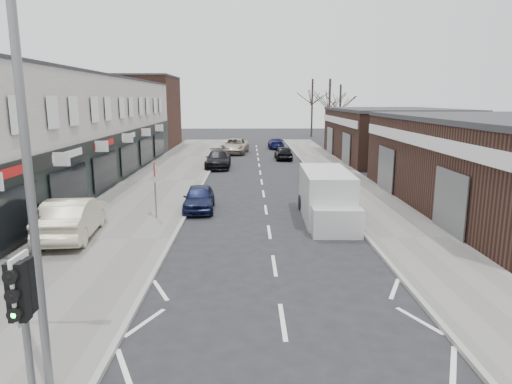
{
  "coord_description": "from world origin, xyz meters",
  "views": [
    {
      "loc": [
        -0.84,
        -8.71,
        5.56
      ],
      "look_at": [
        -0.63,
        5.81,
        2.6
      ],
      "focal_mm": 32.0,
      "sensor_mm": 36.0,
      "label": 1
    }
  ],
  "objects_px": {
    "pedestrian": "(37,230)",
    "parked_car_right_b": "(283,153)",
    "warning_sign": "(155,174)",
    "parked_car_left_a": "(199,198)",
    "traffic_light": "(23,304)",
    "parked_car_left_c": "(235,146)",
    "sedan_on_pavement": "(72,217)",
    "street_lamp": "(37,155)",
    "parked_car_right_c": "(276,143)",
    "white_van": "(326,197)",
    "parked_car_left_b": "(218,159)",
    "parked_car_right_a": "(314,174)"
  },
  "relations": [
    {
      "from": "pedestrian",
      "to": "parked_car_right_b",
      "type": "distance_m",
      "value": 28.65
    },
    {
      "from": "warning_sign",
      "to": "parked_car_left_a",
      "type": "bearing_deg",
      "value": 47.91
    },
    {
      "from": "traffic_light",
      "to": "parked_car_left_c",
      "type": "height_order",
      "value": "traffic_light"
    },
    {
      "from": "sedan_on_pavement",
      "to": "street_lamp",
      "type": "bearing_deg",
      "value": 103.52
    },
    {
      "from": "sedan_on_pavement",
      "to": "parked_car_right_c",
      "type": "xyz_separation_m",
      "value": [
        10.13,
        34.57,
        -0.32
      ]
    },
    {
      "from": "white_van",
      "to": "parked_car_right_b",
      "type": "relative_size",
      "value": 1.58
    },
    {
      "from": "street_lamp",
      "to": "parked_car_left_a",
      "type": "relative_size",
      "value": 2.14
    },
    {
      "from": "parked_car_right_b",
      "to": "parked_car_left_a",
      "type": "bearing_deg",
      "value": 72.61
    },
    {
      "from": "pedestrian",
      "to": "parked_car_left_a",
      "type": "height_order",
      "value": "pedestrian"
    },
    {
      "from": "parked_car_left_b",
      "to": "parked_car_right_b",
      "type": "relative_size",
      "value": 1.29
    },
    {
      "from": "parked_car_right_b",
      "to": "parked_car_left_b",
      "type": "bearing_deg",
      "value": 40.84
    },
    {
      "from": "warning_sign",
      "to": "parked_car_right_c",
      "type": "distance_m",
      "value": 32.52
    },
    {
      "from": "traffic_light",
      "to": "white_van",
      "type": "relative_size",
      "value": 0.52
    },
    {
      "from": "pedestrian",
      "to": "parked_car_right_c",
      "type": "xyz_separation_m",
      "value": [
        10.73,
        36.4,
        -0.33
      ]
    },
    {
      "from": "warning_sign",
      "to": "sedan_on_pavement",
      "type": "distance_m",
      "value": 4.24
    },
    {
      "from": "pedestrian",
      "to": "street_lamp",
      "type": "bearing_deg",
      "value": 100.02
    },
    {
      "from": "parked_car_left_a",
      "to": "sedan_on_pavement",
      "type": "bearing_deg",
      "value": -135.25
    },
    {
      "from": "white_van",
      "to": "parked_car_left_c",
      "type": "xyz_separation_m",
      "value": [
        -5.13,
        26.81,
        -0.32
      ]
    },
    {
      "from": "sedan_on_pavement",
      "to": "parked_car_right_a",
      "type": "bearing_deg",
      "value": -137.98
    },
    {
      "from": "warning_sign",
      "to": "parked_car_right_b",
      "type": "xyz_separation_m",
      "value": [
        7.51,
        21.73,
        -1.55
      ]
    },
    {
      "from": "pedestrian",
      "to": "parked_car_right_a",
      "type": "height_order",
      "value": "pedestrian"
    },
    {
      "from": "white_van",
      "to": "parked_car_right_a",
      "type": "bearing_deg",
      "value": 87.04
    },
    {
      "from": "white_van",
      "to": "parked_car_right_a",
      "type": "distance_m",
      "value": 9.63
    },
    {
      "from": "parked_car_left_b",
      "to": "parked_car_left_c",
      "type": "bearing_deg",
      "value": 83.99
    },
    {
      "from": "warning_sign",
      "to": "sedan_on_pavement",
      "type": "relative_size",
      "value": 0.55
    },
    {
      "from": "street_lamp",
      "to": "warning_sign",
      "type": "relative_size",
      "value": 2.96
    },
    {
      "from": "street_lamp",
      "to": "parked_car_right_b",
      "type": "bearing_deg",
      "value": 78.73
    },
    {
      "from": "street_lamp",
      "to": "sedan_on_pavement",
      "type": "relative_size",
      "value": 1.63
    },
    {
      "from": "warning_sign",
      "to": "sedan_on_pavement",
      "type": "height_order",
      "value": "warning_sign"
    },
    {
      "from": "parked_car_left_a",
      "to": "parked_car_left_c",
      "type": "bearing_deg",
      "value": 85.27
    },
    {
      "from": "parked_car_left_a",
      "to": "parked_car_left_b",
      "type": "height_order",
      "value": "parked_car_left_b"
    },
    {
      "from": "street_lamp",
      "to": "white_van",
      "type": "relative_size",
      "value": 1.34
    },
    {
      "from": "warning_sign",
      "to": "pedestrian",
      "type": "relative_size",
      "value": 1.64
    },
    {
      "from": "traffic_light",
      "to": "parked_car_right_b",
      "type": "xyz_separation_m",
      "value": [
        6.75,
        35.75,
        -1.77
      ]
    },
    {
      "from": "parked_car_left_c",
      "to": "parked_car_right_c",
      "type": "bearing_deg",
      "value": 52.41
    },
    {
      "from": "white_van",
      "to": "pedestrian",
      "type": "bearing_deg",
      "value": -155.65
    },
    {
      "from": "sedan_on_pavement",
      "to": "parked_car_left_a",
      "type": "relative_size",
      "value": 1.31
    },
    {
      "from": "sedan_on_pavement",
      "to": "parked_car_left_a",
      "type": "xyz_separation_m",
      "value": [
        4.53,
        4.88,
        -0.29
      ]
    },
    {
      "from": "white_van",
      "to": "parked_car_left_a",
      "type": "xyz_separation_m",
      "value": [
        -6.15,
        1.96,
        -0.46
      ]
    },
    {
      "from": "sedan_on_pavement",
      "to": "parked_car_left_c",
      "type": "bearing_deg",
      "value": -106.14
    },
    {
      "from": "street_lamp",
      "to": "parked_car_left_a",
      "type": "xyz_separation_m",
      "value": [
        1.13,
        14.75,
        -3.98
      ]
    },
    {
      "from": "street_lamp",
      "to": "parked_car_left_a",
      "type": "distance_m",
      "value": 15.32
    },
    {
      "from": "pedestrian",
      "to": "parked_car_left_c",
      "type": "bearing_deg",
      "value": -117.51
    },
    {
      "from": "white_van",
      "to": "parked_car_right_b",
      "type": "height_order",
      "value": "white_van"
    },
    {
      "from": "parked_car_right_b",
      "to": "parked_car_right_c",
      "type": "xyz_separation_m",
      "value": [
        -0.15,
        9.9,
        -0.04
      ]
    },
    {
      "from": "street_lamp",
      "to": "parked_car_left_c",
      "type": "xyz_separation_m",
      "value": [
        2.15,
        39.6,
        -3.85
      ]
    },
    {
      "from": "parked_car_left_c",
      "to": "pedestrian",
      "type": "bearing_deg",
      "value": -95.2
    },
    {
      "from": "pedestrian",
      "to": "parked_car_left_b",
      "type": "xyz_separation_m",
      "value": [
        5.13,
        21.31,
        -0.23
      ]
    },
    {
      "from": "white_van",
      "to": "parked_car_left_a",
      "type": "distance_m",
      "value": 6.47
    },
    {
      "from": "street_lamp",
      "to": "traffic_light",
      "type": "bearing_deg",
      "value": -84.12
    }
  ]
}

